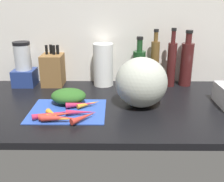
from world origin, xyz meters
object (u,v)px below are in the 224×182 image
Objects in this scene: carrot_6 at (52,114)px; winter_squash at (141,82)px; carrot_1 at (54,115)px; bottle_0 at (139,67)px; carrot_0 at (84,117)px; carrot_5 at (89,104)px; bottle_2 at (171,63)px; bottle_3 at (186,63)px; knife_block at (53,69)px; carrot_4 at (59,118)px; paper_towel_roll at (103,65)px; carrot_8 at (81,104)px; bottle_1 at (155,62)px; blender_appliance at (24,67)px; cutting_board at (68,110)px; carrot_2 at (81,112)px; carrot_3 at (60,118)px; carrot_7 at (56,115)px.

winter_squash is at bearing 19.97° from carrot_6.
carrot_1 is 0.37× the size of bottle_0.
carrot_5 is (0.64, 15.56, -0.27)cm from carrot_0.
bottle_2 reaches higher than bottle_3.
bottle_0 reaches higher than knife_block.
carrot_4 is 0.43× the size of winter_squash.
paper_towel_roll is at bearing 179.00° from bottle_0.
bottle_2 reaches higher than bottle_0.
bottle_0 reaches higher than carrot_8.
carrot_0 is at bearing -126.22° from bottle_1.
carrot_5 is at bearing -39.30° from blender_appliance.
cutting_board is at bearing -50.23° from blender_appliance.
bottle_3 is at bearing 31.65° from cutting_board.
winter_squash is at bearing -123.48° from bottle_2.
bottle_1 is at bearing 47.67° from carrot_4.
carrot_8 is at bearing -148.02° from bottle_3.
blender_appliance is 0.80× the size of bottle_3.
bottle_1 is (51.16, 48.88, 12.34)cm from carrot_1.
winter_squash is at bearing -25.28° from blender_appliance.
carrot_4 reaches higher than cutting_board.
carrot_2 is at bearing 15.52° from carrot_1.
carrot_3 reaches higher than carrot_0.
carrot_1 is 1.23cm from carrot_6.
carrot_4 is 56.11cm from knife_block.
paper_towel_roll is at bearing 177.70° from bottle_2.
carrot_4 is 0.32× the size of bottle_1.
carrot_3 reaches higher than carrot_1.
bottle_3 reaches higher than carrot_2.
paper_towel_roll reaches higher than carrot_3.
carrot_4 is 0.43× the size of paper_towel_roll.
blender_appliance reaches higher than cutting_board.
carrot_7 is at bearing 123.57° from carrot_3.
bottle_0 is (69.56, 0.79, 0.22)cm from blender_appliance.
carrot_1 is 19.65cm from carrot_5.
blender_appliance is (-17.24, -2.16, 1.89)cm from knife_block.
carrot_2 is at bearing -156.05° from winter_squash.
carrot_1 is 0.43× the size of winter_squash.
carrot_1 is 0.32× the size of bottle_1.
carrot_5 is 45.74cm from bottle_0.
carrot_3 is at bearing -132.12° from bottle_1.
carrot_3 reaches higher than carrot_2.
blender_appliance is 69.56cm from bottle_0.
bottle_0 is 19.39cm from bottle_2.
paper_towel_roll is (9.51, 37.03, 10.52)cm from carrot_8.
cutting_board is 9.14cm from carrot_2.
carrot_4 is 20.67cm from carrot_5.
carrot_0 is 1.11× the size of carrot_5.
winter_squash reaches higher than carrot_4.
knife_block is at bearing 101.87° from carrot_1.
blender_appliance reaches higher than carrot_5.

